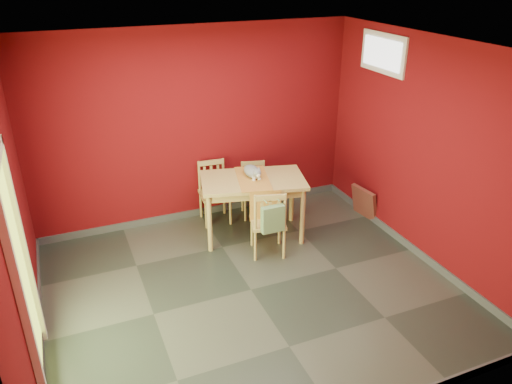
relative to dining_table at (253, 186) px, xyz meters
name	(u,v)px	position (x,y,z in m)	size (l,w,h in m)	color
ground	(251,290)	(-0.50, -1.15, -0.73)	(4.50, 4.50, 0.00)	#2D342D
room_shell	(251,286)	(-0.50, -1.15, -0.68)	(4.50, 4.50, 4.50)	#5F090E
doorway	(20,268)	(-2.73, -1.55, 0.39)	(0.06, 1.01, 2.13)	#B7D838
window	(383,53)	(1.73, -0.15, 1.62)	(0.05, 0.90, 0.50)	white
outlet_plate	(298,179)	(1.10, 0.83, -0.43)	(0.08, 0.01, 0.12)	silver
dining_table	(253,186)	(0.00, 0.00, 0.00)	(1.49, 1.08, 0.84)	tan
table_runner	(257,187)	(0.00, -0.14, 0.04)	(0.58, 0.91, 0.42)	#BB7E30
chair_far_left	(214,191)	(-0.34, 0.62, -0.29)	(0.44, 0.44, 0.87)	tan
chair_far_right	(254,189)	(0.25, 0.56, -0.33)	(0.45, 0.45, 0.79)	tan
chair_near	(268,222)	(-0.01, -0.52, -0.27)	(0.52, 0.52, 0.91)	tan
tote_bag	(273,219)	(-0.04, -0.73, -0.12)	(0.28, 0.18, 0.40)	#648959
cat	(252,169)	(0.02, 0.08, 0.20)	(0.21, 0.40, 0.20)	slate
picture_frame	(364,203)	(1.69, -0.14, -0.51)	(0.21, 0.47, 0.46)	brown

